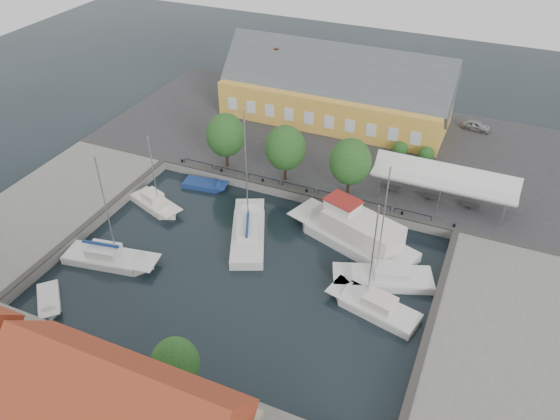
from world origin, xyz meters
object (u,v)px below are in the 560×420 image
object	(u,v)px
warehouse	(332,92)
car_red	(280,145)
launch_sw	(49,302)
west_boat_b	(155,205)
west_boat_d	(109,259)
launch_nw	(205,186)
east_boat_b	(375,308)
car_silver	(476,126)
east_boat_a	(385,279)
center_sailboat	(248,235)
trawler	(356,235)
tent_canopy	(445,179)

from	to	relation	value
warehouse	car_red	distance (m)	11.17
car_red	launch_sw	world-z (taller)	car_red
west_boat_b	west_boat_d	xyz separation A→B (m)	(1.07, -8.88, 0.01)
launch_sw	launch_nw	world-z (taller)	launch_sw
warehouse	west_boat_d	xyz separation A→B (m)	(-9.18, -33.92, -4.16)
east_boat_b	west_boat_b	xyz separation A→B (m)	(-24.68, 5.18, -0.00)
car_silver	east_boat_b	bearing A→B (deg)	-177.11
launch_nw	east_boat_a	bearing A→B (deg)	-17.40
center_sailboat	trawler	xyz separation A→B (m)	(9.60, 3.22, 0.65)
tent_canopy	launch_nw	distance (m)	25.08
east_boat_a	warehouse	bearing A→B (deg)	118.38
warehouse	car_silver	distance (m)	18.42
center_sailboat	west_boat_d	xyz separation A→B (m)	(-10.01, -8.06, -0.09)
warehouse	center_sailboat	world-z (taller)	center_sailboat
warehouse	trawler	bearing A→B (deg)	-65.27
west_boat_d	east_boat_a	bearing A→B (deg)	17.43
center_sailboat	launch_nw	bearing A→B (deg)	143.54
trawler	west_boat_b	xyz separation A→B (m)	(-20.67, -2.40, -0.76)
car_red	launch_nw	size ratio (longest dim) A/B	0.70
warehouse	west_boat_d	distance (m)	35.38
center_sailboat	west_boat_b	xyz separation A→B (m)	(-11.08, 0.82, -0.10)
east_boat_a	tent_canopy	bearing A→B (deg)	79.88
warehouse	trawler	size ratio (longest dim) A/B	2.13
trawler	west_boat_b	bearing A→B (deg)	-173.37
east_boat_b	west_boat_d	bearing A→B (deg)	-171.11
launch_sw	launch_nw	size ratio (longest dim) A/B	0.83
west_boat_d	launch_nw	bearing A→B (deg)	83.41
tent_canopy	car_silver	distance (m)	17.71
tent_canopy	west_boat_d	size ratio (longest dim) A/B	1.20
car_silver	trawler	size ratio (longest dim) A/B	0.26
center_sailboat	west_boat_d	bearing A→B (deg)	-141.16
tent_canopy	center_sailboat	bearing A→B (deg)	-142.73
west_boat_b	tent_canopy	bearing A→B (deg)	22.61
warehouse	east_boat_a	distance (m)	30.44
west_boat_d	car_silver	bearing A→B (deg)	54.32
center_sailboat	west_boat_d	world-z (taller)	center_sailboat
car_silver	trawler	world-z (taller)	trawler
trawler	west_boat_d	xyz separation A→B (m)	(-19.60, -11.28, -0.75)
center_sailboat	warehouse	bearing A→B (deg)	91.83
warehouse	car_red	bearing A→B (deg)	-104.10
car_red	east_boat_a	distance (m)	23.40
west_boat_d	west_boat_b	bearing A→B (deg)	96.87
tent_canopy	west_boat_b	world-z (taller)	west_boat_b
car_silver	east_boat_a	size ratio (longest dim) A/B	0.29
car_silver	west_boat_b	bearing A→B (deg)	144.27
car_silver	center_sailboat	size ratio (longest dim) A/B	0.26
tent_canopy	west_boat_d	xyz separation A→B (m)	(-25.78, -20.06, -3.41)
car_silver	west_boat_b	distance (m)	40.19
car_red	west_boat_d	distance (m)	24.37
trawler	west_boat_b	distance (m)	20.83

